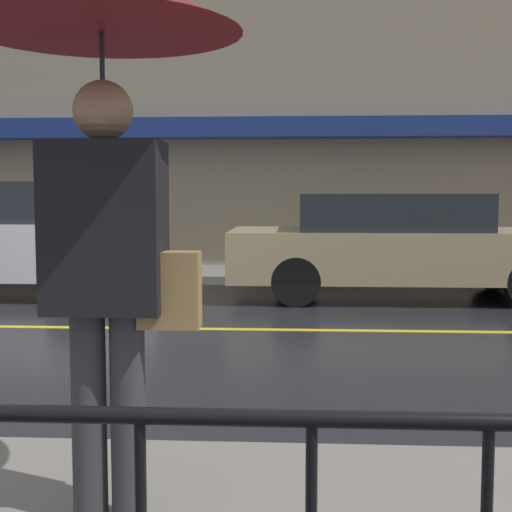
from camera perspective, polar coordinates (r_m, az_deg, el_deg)
The scene contains 7 objects.
ground_plane at distance 7.91m, azimuth -14.20°, elevation -5.58°, with size 80.00×80.00×0.00m, color black.
sidewalk_far at distance 12.41m, azimuth -7.66°, elevation -1.39°, with size 28.00×1.89×0.12m.
lane_marking at distance 7.91m, azimuth -14.20°, elevation -5.55°, with size 25.20×0.12×0.01m.
building_storefront at distance 13.50m, azimuth -6.92°, elevation 12.31°, with size 28.00×0.85×6.38m.
pedestrian at distance 2.86m, azimuth -12.08°, elevation 13.04°, with size 1.08×1.08×2.17m.
car_white at distance 10.73m, azimuth -19.57°, elevation 1.35°, with size 3.90×1.92×1.59m.
car_tan at distance 9.99m, azimuth 11.40°, elevation 0.91°, with size 4.72×1.91×1.43m.
Camera 1 is at (2.37, -7.41, 1.43)m, focal length 50.00 mm.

